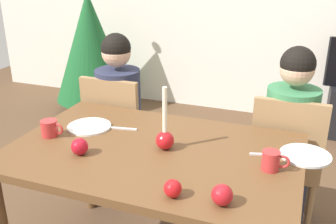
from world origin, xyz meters
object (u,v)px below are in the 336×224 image
(candle_centerpiece, at_px, (165,137))
(apple_near_candle, at_px, (173,188))
(person_left_child, at_px, (120,120))
(plate_right, at_px, (305,155))
(chair_left, at_px, (118,130))
(person_right_child, at_px, (287,146))
(plate_left, at_px, (89,127))
(mug_left, at_px, (50,128))
(apple_by_right_mug, at_px, (222,195))
(chair_right, at_px, (286,157))
(mug_right, at_px, (271,161))
(apple_by_left_plate, at_px, (80,147))
(christmas_tree, at_px, (91,47))
(dining_table, at_px, (154,164))

(candle_centerpiece, distance_m, apple_near_candle, 0.41)
(person_left_child, xyz_separation_m, plate_right, (1.22, -0.46, 0.19))
(chair_left, height_order, candle_centerpiece, candle_centerpiece)
(candle_centerpiece, bearing_deg, person_left_child, 132.87)
(person_right_child, height_order, candle_centerpiece, person_right_child)
(plate_left, height_order, plate_right, same)
(mug_left, height_order, apple_by_right_mug, mug_left)
(chair_right, relative_size, apple_by_right_mug, 10.82)
(chair_right, height_order, apple_near_candle, chair_right)
(person_right_child, relative_size, plate_left, 4.94)
(chair_left, distance_m, mug_left, 0.71)
(mug_right, relative_size, apple_by_left_plate, 1.49)
(candle_centerpiece, height_order, apple_by_right_mug, candle_centerpiece)
(christmas_tree, xyz_separation_m, candle_centerpiece, (1.63, -2.01, 0.09))
(mug_right, bearing_deg, christmas_tree, 136.30)
(apple_by_left_plate, bearing_deg, apple_by_right_mug, -12.42)
(person_left_child, bearing_deg, person_right_child, 0.00)
(apple_near_candle, bearing_deg, candle_centerpiece, 115.24)
(plate_right, bearing_deg, chair_left, 160.63)
(plate_left, xyz_separation_m, apple_near_candle, (0.65, -0.46, 0.03))
(candle_centerpiece, distance_m, plate_right, 0.67)
(person_left_child, xyz_separation_m, apple_near_candle, (0.74, -0.98, 0.22))
(christmas_tree, xyz_separation_m, apple_by_left_plate, (1.27, -2.21, 0.07))
(person_left_child, relative_size, christmas_tree, 0.85)
(chair_right, distance_m, christmas_tree, 2.61)
(person_right_child, distance_m, mug_right, 0.68)
(mug_left, bearing_deg, apple_near_candle, -20.65)
(person_right_child, bearing_deg, chair_right, -90.00)
(apple_by_left_plate, bearing_deg, apple_near_candle, -18.24)
(person_left_child, distance_m, apple_by_left_plate, 0.87)
(christmas_tree, height_order, plate_right, christmas_tree)
(christmas_tree, height_order, mug_left, christmas_tree)
(christmas_tree, relative_size, apple_near_candle, 19.19)
(person_left_child, distance_m, plate_left, 0.57)
(christmas_tree, relative_size, plate_right, 5.89)
(apple_by_right_mug, bearing_deg, candle_centerpiece, 135.96)
(candle_centerpiece, xyz_separation_m, plate_right, (0.64, 0.16, -0.06))
(mug_left, relative_size, apple_by_left_plate, 1.57)
(chair_left, relative_size, plate_right, 3.83)
(apple_near_candle, distance_m, apple_by_left_plate, 0.56)
(mug_right, height_order, apple_by_left_plate, mug_right)
(chair_right, xyz_separation_m, apple_near_candle, (-0.37, -0.95, 0.27))
(person_left_child, bearing_deg, christmas_tree, 127.10)
(person_right_child, relative_size, apple_by_left_plate, 14.43)
(candle_centerpiece, xyz_separation_m, apple_by_left_plate, (-0.35, -0.19, -0.02))
(mug_right, height_order, apple_by_right_mug, mug_right)
(chair_left, distance_m, plate_left, 0.56)
(candle_centerpiece, xyz_separation_m, mug_left, (-0.61, -0.07, -0.02))
(dining_table, bearing_deg, candle_centerpiece, 26.14)
(mug_right, relative_size, apple_near_candle, 1.68)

